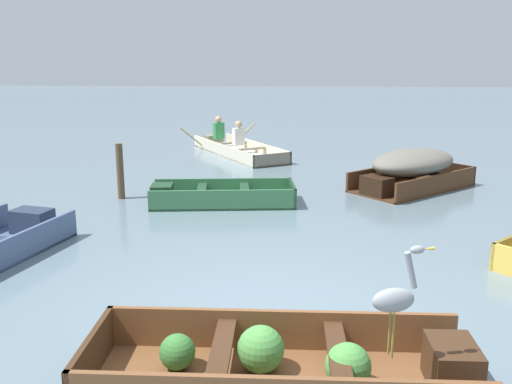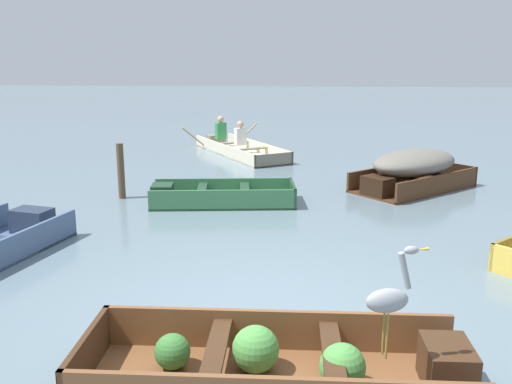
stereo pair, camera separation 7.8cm
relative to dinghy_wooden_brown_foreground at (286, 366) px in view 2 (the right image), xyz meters
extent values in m
plane|color=slate|center=(-0.23, 1.21, -0.16)|extent=(80.00, 80.00, 0.00)
cube|color=brown|center=(-0.10, -0.02, -0.14)|extent=(3.06, 1.12, 0.04)
cube|color=brown|center=(-0.10, 0.50, 0.04)|extent=(3.06, 0.07, 0.40)
cube|color=#3F2716|center=(-1.60, -0.03, 0.04)|extent=(0.06, 1.10, 0.40)
cube|color=#3F2716|center=(1.25, -0.01, 0.06)|extent=(0.36, 0.50, 0.36)
cube|color=#3F2716|center=(0.36, -0.02, 0.14)|extent=(0.17, 1.00, 0.04)
cube|color=#3F2716|center=(-0.56, -0.02, 0.14)|extent=(0.17, 1.00, 0.04)
sphere|color=#4C9342|center=(0.44, -0.07, 0.06)|extent=(0.36, 0.36, 0.36)
sphere|color=#4C9342|center=(-0.25, 0.13, 0.07)|extent=(0.39, 0.39, 0.39)
sphere|color=#387533|center=(-0.94, 0.12, 0.03)|extent=(0.30, 0.30, 0.30)
cube|color=#387047|center=(-1.17, 5.55, -0.14)|extent=(2.57, 1.20, 0.04)
cube|color=#387047|center=(-1.13, 5.10, 0.02)|extent=(2.48, 0.29, 0.36)
cube|color=#387047|center=(-1.22, 6.01, 0.02)|extent=(2.48, 0.29, 0.36)
cube|color=#1E3D27|center=(0.04, 5.67, 0.02)|extent=(0.14, 0.96, 0.36)
cube|color=#1E3D27|center=(-2.23, 5.45, 0.03)|extent=(0.40, 0.47, 0.32)
cube|color=#1E3D27|center=(-1.54, 5.52, 0.11)|extent=(0.24, 0.87, 0.04)
cube|color=#1E3D27|center=(-0.80, 5.59, 0.11)|extent=(0.24, 0.87, 0.04)
cube|color=#273246|center=(-3.74, 3.65, 0.05)|extent=(0.63, 0.49, 0.34)
cube|color=#4C2D19|center=(2.38, 6.89, -0.14)|extent=(2.64, 2.52, 0.04)
cube|color=#4C2D19|center=(2.75, 6.46, 0.03)|extent=(1.88, 1.65, 0.38)
cube|color=#4C2D19|center=(2.00, 7.32, 0.03)|extent=(1.88, 1.65, 0.38)
cube|color=black|center=(3.28, 7.68, 0.03)|extent=(0.83, 0.94, 0.38)
cube|color=black|center=(1.59, 6.20, 0.05)|extent=(0.63, 0.64, 0.34)
cube|color=black|center=(2.10, 6.65, 0.13)|extent=(0.84, 0.94, 0.04)
cube|color=black|center=(2.65, 7.13, 0.13)|extent=(0.84, 0.94, 0.04)
ellipsoid|color=#6B665B|center=(2.38, 6.89, 0.37)|extent=(2.27, 2.18, 0.49)
cube|color=beige|center=(-1.33, 10.50, -0.14)|extent=(2.75, 3.67, 0.04)
cube|color=beige|center=(-1.75, 10.25, -0.01)|extent=(1.90, 3.17, 0.31)
cube|color=beige|center=(-0.90, 10.75, -0.01)|extent=(1.90, 3.17, 0.31)
cube|color=gray|center=(-0.41, 8.95, -0.01)|extent=(0.92, 0.57, 0.31)
cube|color=gray|center=(-2.16, 11.92, 0.01)|extent=(0.58, 0.55, 0.28)
cube|color=gray|center=(-1.61, 10.97, 0.07)|extent=(0.89, 0.61, 0.04)
cube|color=gray|center=(-1.05, 10.03, 0.07)|extent=(0.89, 0.61, 0.04)
cube|color=white|center=(-1.33, 10.50, 0.31)|extent=(0.33, 0.30, 0.44)
sphere|color=tan|center=(-1.33, 10.50, 0.63)|extent=(0.18, 0.18, 0.18)
cube|color=#338C4C|center=(-1.98, 11.60, 0.31)|extent=(0.33, 0.30, 0.44)
sphere|color=tan|center=(-1.98, 11.60, 0.63)|extent=(0.18, 0.18, 0.18)
cylinder|color=tan|center=(-2.68, 11.18, 0.20)|extent=(0.57, 0.36, 0.55)
cylinder|color=tan|center=(-1.27, 12.02, 0.20)|extent=(0.57, 0.36, 0.55)
cylinder|color=olive|center=(0.71, -0.24, 0.44)|extent=(0.02, 0.02, 0.35)
cylinder|color=olive|center=(0.72, -0.29, 0.44)|extent=(0.02, 0.02, 0.35)
ellipsoid|color=#93999E|center=(0.72, -0.26, 0.71)|extent=(0.35, 0.22, 0.18)
cylinder|color=#93999E|center=(0.83, -0.23, 0.93)|extent=(0.12, 0.07, 0.28)
ellipsoid|color=#93999E|center=(0.87, -0.22, 1.08)|extent=(0.12, 0.09, 0.06)
cone|color=gold|center=(0.95, -0.20, 1.08)|extent=(0.10, 0.05, 0.02)
cylinder|color=brown|center=(-3.07, 5.83, 0.34)|extent=(0.13, 0.13, 1.01)
camera|label=1|loc=(-0.05, -4.08, 2.43)|focal=40.00mm
camera|label=2|loc=(0.03, -4.07, 2.43)|focal=40.00mm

